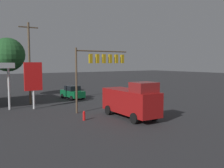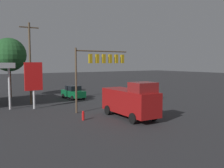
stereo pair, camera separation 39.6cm
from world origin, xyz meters
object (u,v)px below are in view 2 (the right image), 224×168
object	(u,v)px
traffic_signal_assembly	(100,63)
delivery_truck	(131,101)
price_sign	(33,78)
sedan_far	(73,92)
utility_pole	(30,62)
fire_hydrant	(83,116)
street_tree	(9,55)

from	to	relation	value
traffic_signal_assembly	delivery_truck	world-z (taller)	traffic_signal_assembly
price_sign	sedan_far	bearing A→B (deg)	-145.41
utility_pole	price_sign	distance (m)	3.83
traffic_signal_assembly	utility_pole	xyz separation A→B (m)	(5.39, -8.14, 0.12)
traffic_signal_assembly	fire_hydrant	distance (m)	7.05
traffic_signal_assembly	sedan_far	xyz separation A→B (m)	(-1.17, -9.74, -4.35)
sedan_far	street_tree	world-z (taller)	street_tree
utility_pole	sedan_far	distance (m)	8.10
price_sign	delivery_truck	size ratio (longest dim) A/B	0.78
price_sign	delivery_truck	bearing A→B (deg)	122.85
delivery_truck	sedan_far	xyz separation A→B (m)	(-0.72, -14.79, -0.74)
fire_hydrant	sedan_far	bearing A→B (deg)	-110.66
price_sign	street_tree	world-z (taller)	street_tree
utility_pole	fire_hydrant	world-z (taller)	utility_pole
delivery_truck	traffic_signal_assembly	bearing A→B (deg)	-172.43
delivery_truck	fire_hydrant	world-z (taller)	delivery_truck
traffic_signal_assembly	utility_pole	distance (m)	9.77
fire_hydrant	traffic_signal_assembly	bearing A→B (deg)	-137.89
price_sign	fire_hydrant	xyz separation A→B (m)	(-2.14, 8.26, -3.13)
traffic_signal_assembly	sedan_far	bearing A→B (deg)	-96.86
sedan_far	street_tree	size ratio (longest dim) A/B	0.50
delivery_truck	sedan_far	size ratio (longest dim) A/B	1.53
fire_hydrant	delivery_truck	bearing A→B (deg)	159.00
delivery_truck	sedan_far	distance (m)	14.83
delivery_truck	street_tree	world-z (taller)	street_tree
traffic_signal_assembly	street_tree	distance (m)	17.34
street_tree	fire_hydrant	size ratio (longest dim) A/B	10.23
utility_pole	sedan_far	bearing A→B (deg)	-166.34
utility_pole	fire_hydrant	size ratio (longest dim) A/B	11.67
street_tree	utility_pole	bearing A→B (deg)	96.72
street_tree	fire_hydrant	distance (m)	20.60
traffic_signal_assembly	fire_hydrant	size ratio (longest dim) A/B	7.80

